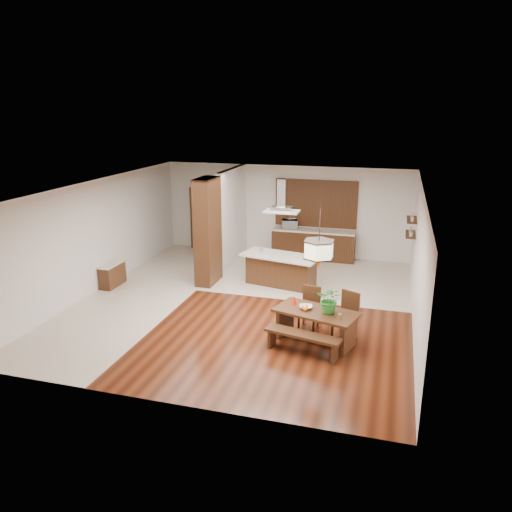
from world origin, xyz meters
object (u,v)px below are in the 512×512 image
(dining_table, at_px, (316,319))
(dining_chair_right, at_px, (345,316))
(fruit_bowl, at_px, (306,307))
(island_cup, at_px, (296,256))
(dining_bench, at_px, (302,343))
(pendant_lantern, at_px, (319,237))
(range_hood, at_px, (282,196))
(foliage_plant, at_px, (330,300))
(hallway_console, at_px, (112,275))
(microwave, at_px, (290,224))
(kitchen_island, at_px, (281,270))
(dining_chair_left, at_px, (309,309))

(dining_table, relative_size, dining_chair_right, 1.86)
(fruit_bowl, relative_size, island_cup, 2.44)
(dining_bench, relative_size, fruit_bowl, 5.71)
(dining_chair_right, relative_size, pendant_lantern, 0.75)
(range_hood, xyz_separation_m, island_cup, (0.43, -0.14, -1.56))
(foliage_plant, bearing_deg, hallway_console, 163.23)
(hallway_console, relative_size, dining_table, 0.48)
(foliage_plant, height_order, microwave, foliage_plant)
(foliage_plant, relative_size, range_hood, 0.63)
(hallway_console, distance_m, dining_table, 6.13)
(dining_bench, height_order, dining_chair_right, dining_chair_right)
(island_cup, relative_size, microwave, 0.22)
(kitchen_island, bearing_deg, foliage_plant, -49.50)
(hallway_console, relative_size, dining_chair_right, 0.89)
(dining_bench, relative_size, pendant_lantern, 1.18)
(kitchen_island, relative_size, island_cup, 20.17)
(pendant_lantern, distance_m, microwave, 6.20)
(fruit_bowl, distance_m, kitchen_island, 3.34)
(hallway_console, xyz_separation_m, pendant_lantern, (5.86, -1.81, 1.93))
(kitchen_island, distance_m, range_hood, 2.02)
(range_hood, bearing_deg, dining_bench, -70.57)
(dining_table, distance_m, dining_chair_left, 0.66)
(dining_chair_right, xyz_separation_m, microwave, (-2.36, 5.44, 0.59))
(range_hood, relative_size, microwave, 1.81)
(dining_bench, bearing_deg, kitchen_island, 109.45)
(pendant_lantern, height_order, kitchen_island, pendant_lantern)
(foliage_plant, xyz_separation_m, kitchen_island, (-1.75, 3.17, -0.54))
(kitchen_island, bearing_deg, fruit_bowl, -56.34)
(island_cup, bearing_deg, dining_chair_right, -58.81)
(dining_chair_left, bearing_deg, pendant_lantern, -59.39)
(dining_table, xyz_separation_m, island_cup, (-1.05, 3.01, 0.40))
(hallway_console, bearing_deg, dining_chair_right, -12.70)
(dining_chair_left, xyz_separation_m, range_hood, (-1.22, 2.54, 2.00))
(hallway_console, xyz_separation_m, dining_bench, (5.69, -2.39, -0.10))
(dining_chair_left, distance_m, island_cup, 2.57)
(dining_chair_left, distance_m, pendant_lantern, 1.90)
(dining_chair_right, height_order, range_hood, range_hood)
(dining_table, bearing_deg, island_cup, 109.29)
(dining_table, height_order, pendant_lantern, pendant_lantern)
(dining_bench, xyz_separation_m, fruit_bowl, (-0.07, 0.63, 0.51))
(dining_chair_left, xyz_separation_m, foliage_plant, (0.53, -0.64, 0.51))
(pendant_lantern, bearing_deg, range_hood, 115.22)
(dining_chair_left, height_order, island_cup, island_cup)
(dining_table, relative_size, dining_bench, 1.19)
(kitchen_island, bearing_deg, dining_table, -53.12)
(dining_bench, bearing_deg, dining_chair_right, 53.26)
(hallway_console, relative_size, dining_chair_left, 0.94)
(range_hood, bearing_deg, dining_chair_right, -53.88)
(dining_chair_left, height_order, range_hood, range_hood)
(pendant_lantern, distance_m, foliage_plant, 1.29)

